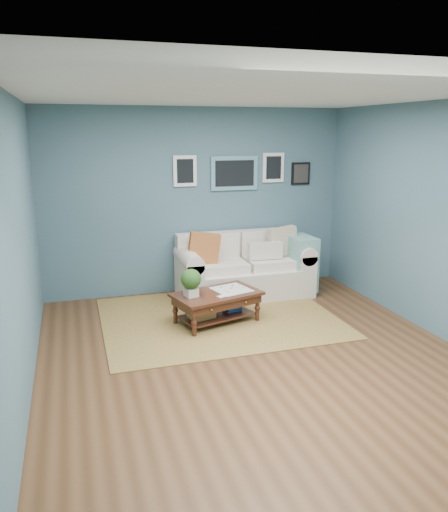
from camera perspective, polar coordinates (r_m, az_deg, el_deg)
name	(u,v)px	position (r m, az deg, el deg)	size (l,w,h in m)	color
room_shell	(257,232)	(5.11, 3.78, 2.80)	(5.00, 5.02, 2.70)	brown
area_rug	(218,318)	(6.52, -0.64, -7.05)	(2.95, 2.36, 0.01)	brown
loveseat	(249,267)	(7.34, 2.88, -1.31)	(1.96, 0.89, 1.01)	silver
coffee_table	(213,299)	(6.24, -1.32, -4.88)	(1.19, 0.88, 0.74)	#351810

